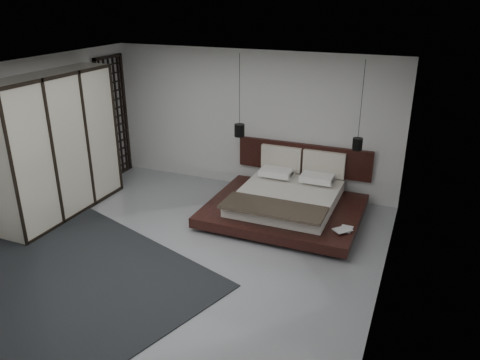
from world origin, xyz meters
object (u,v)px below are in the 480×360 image
at_px(wardrobe, 58,146).
at_px(rug, 73,276).
at_px(bed, 287,201).
at_px(pendant_left, 239,130).
at_px(lattice_screen, 114,118).
at_px(pendant_right, 357,144).

xyz_separation_m(wardrobe, rug, (1.58, -1.68, -1.27)).
bearing_deg(wardrobe, bed, 20.36).
xyz_separation_m(bed, wardrobe, (-3.82, -1.42, 1.00)).
bearing_deg(bed, wardrobe, -159.64).
relative_size(pendant_left, wardrobe, 0.59).
relative_size(lattice_screen, rug, 0.66).
xyz_separation_m(pendant_right, rug, (-3.35, -3.51, -1.37)).
height_order(pendant_left, pendant_right, same).
distance_m(lattice_screen, rug, 4.27).
height_order(wardrobe, rug, wardrobe).
xyz_separation_m(bed, rug, (-2.25, -3.10, -0.27)).
bearing_deg(lattice_screen, pendant_right, -1.39).
bearing_deg(pendant_left, rug, -108.09).
distance_m(lattice_screen, pendant_left, 2.98).
bearing_deg(pendant_left, pendant_right, 0.00).
distance_m(pendant_left, rug, 3.94).
bearing_deg(pendant_left, wardrobe, -146.07).
xyz_separation_m(pendant_left, rug, (-1.15, -3.51, -1.38)).
distance_m(lattice_screen, bed, 4.24).
distance_m(lattice_screen, pendant_right, 5.18).
bearing_deg(lattice_screen, wardrobe, -82.68).
relative_size(lattice_screen, wardrobe, 1.00).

